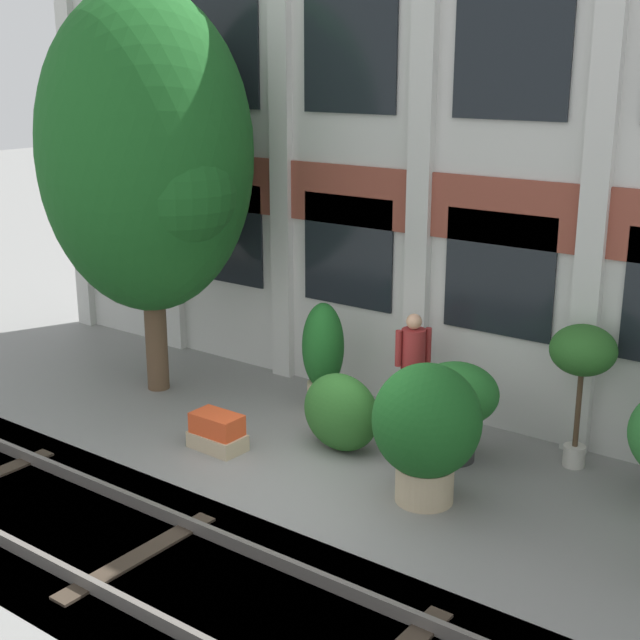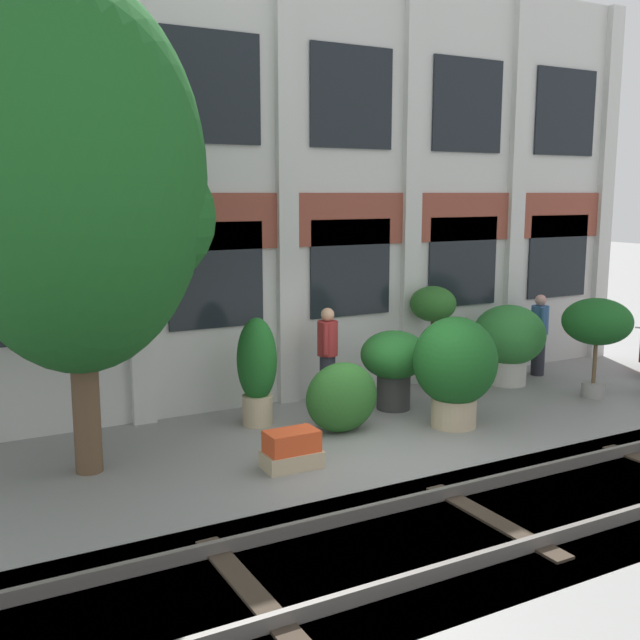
% 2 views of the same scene
% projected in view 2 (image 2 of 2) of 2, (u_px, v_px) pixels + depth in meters
% --- Properties ---
extents(ground_plane, '(80.00, 80.00, 0.00)m').
position_uv_depth(ground_plane, '(382.00, 452.00, 10.37)').
color(ground_plane, gray).
extents(apartment_facade, '(15.43, 0.64, 7.31)m').
position_uv_depth(apartment_facade, '(279.00, 187.00, 12.53)').
color(apartment_facade, silver).
rests_on(apartment_facade, ground).
extents(rail_tracks, '(23.07, 2.80, 0.43)m').
position_uv_depth(rail_tracks, '(503.00, 529.00, 8.29)').
color(rail_tracks, '#5B5449').
rests_on(rail_tracks, ground).
extents(broadleaf_tree, '(3.36, 3.20, 6.14)m').
position_uv_depth(broadleaf_tree, '(74.00, 186.00, 9.05)').
color(broadleaf_tree, brown).
rests_on(broadleaf_tree, ground).
extents(potted_plant_fluted_column, '(1.34, 1.34, 1.50)m').
position_uv_depth(potted_plant_fluted_column, '(509.00, 338.00, 13.93)').
color(potted_plant_fluted_column, beige).
rests_on(potted_plant_fluted_column, ground).
extents(potted_plant_stone_basin, '(1.28, 1.28, 1.70)m').
position_uv_depth(potted_plant_stone_basin, '(455.00, 366.00, 11.38)').
color(potted_plant_stone_basin, tan).
rests_on(potted_plant_stone_basin, ground).
extents(potted_plant_tall_urn, '(1.20, 1.20, 1.75)m').
position_uv_depth(potted_plant_tall_urn, '(597.00, 324.00, 12.98)').
color(potted_plant_tall_urn, gray).
rests_on(potted_plant_tall_urn, ground).
extents(potted_plant_ribbed_drum, '(0.62, 0.62, 1.69)m').
position_uv_depth(potted_plant_ribbed_drum, '(257.00, 366.00, 11.45)').
color(potted_plant_ribbed_drum, tan).
rests_on(potted_plant_ribbed_drum, ground).
extents(potted_plant_glazed_jar, '(1.11, 1.11, 1.32)m').
position_uv_depth(potted_plant_glazed_jar, '(394.00, 361.00, 12.33)').
color(potted_plant_glazed_jar, '#333333').
rests_on(potted_plant_glazed_jar, ground).
extents(potted_plant_square_trough, '(0.78, 0.48, 0.50)m').
position_uv_depth(potted_plant_square_trough, '(292.00, 450.00, 9.75)').
color(potted_plant_square_trough, tan).
rests_on(potted_plant_square_trough, ground).
extents(potted_plant_low_pan, '(0.83, 0.83, 1.89)m').
position_uv_depth(potted_plant_low_pan, '(433.00, 308.00, 13.51)').
color(potted_plant_low_pan, beige).
rests_on(potted_plant_low_pan, ground).
extents(resident_by_doorway, '(0.36, 0.44, 1.70)m').
position_uv_depth(resident_by_doorway, '(328.00, 355.00, 12.31)').
color(resident_by_doorway, '#282833').
rests_on(resident_by_doorway, ground).
extents(resident_watching_tracks, '(0.34, 0.46, 1.60)m').
position_uv_depth(resident_watching_tracks, '(539.00, 332.00, 14.65)').
color(resident_watching_tracks, '#282833').
rests_on(resident_watching_tracks, ground).
extents(topiary_hedge, '(1.18, 0.76, 1.06)m').
position_uv_depth(topiary_hedge, '(342.00, 397.00, 11.19)').
color(topiary_hedge, '#286023').
rests_on(topiary_hedge, ground).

